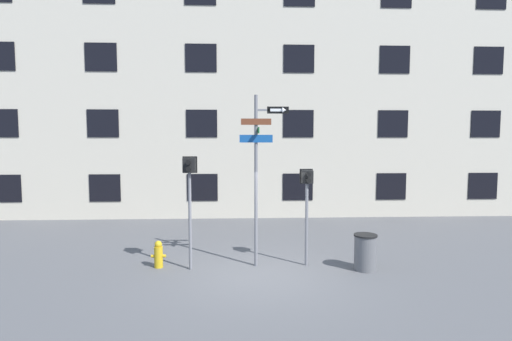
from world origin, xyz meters
The scene contains 7 objects.
ground_plane centered at (0.00, 0.00, 0.00)m, with size 60.00×60.00×0.00m, color #515154.
building_facade centered at (0.00, 7.34, 6.62)m, with size 24.00×0.63×13.24m.
street_sign_pole centered at (0.03, 0.77, 2.66)m, with size 1.27×0.77×4.49m.
pedestrian_signal_left centered at (-1.74, 0.56, 2.26)m, with size 0.37×0.40×2.91m.
pedestrian_signal_right centered at (1.30, 0.75, 1.98)m, with size 0.35×0.40×2.57m.
fire_hydrant centered at (-2.59, 0.75, 0.34)m, with size 0.38×0.22×0.71m.
trash_bin centered at (2.74, 0.31, 0.47)m, with size 0.59×0.59×0.93m.
Camera 1 is at (-0.49, -9.55, 3.39)m, focal length 28.00 mm.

